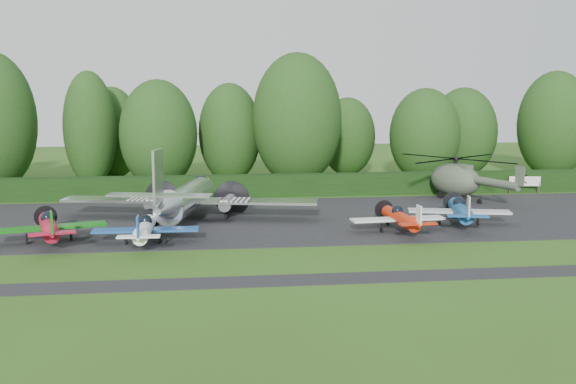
{
  "coord_description": "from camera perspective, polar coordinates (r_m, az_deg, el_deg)",
  "views": [
    {
      "loc": [
        -4.72,
        -37.4,
        9.5
      ],
      "look_at": [
        0.6,
        7.3,
        2.5
      ],
      "focal_mm": 40.0,
      "sensor_mm": 36.0,
      "label": 1
    }
  ],
  "objects": [
    {
      "name": "transport_plane",
      "position": [
        47.9,
        -9.01,
        -0.6
      ],
      "size": [
        19.41,
        14.88,
        6.22
      ],
      "rotation": [
        0.0,
        0.0,
        0.2
      ],
      "color": "silver",
      "rests_on": "ground"
    },
    {
      "name": "sign_board",
      "position": [
        64.7,
        20.29,
        0.84
      ],
      "size": [
        2.92,
        0.11,
        1.64
      ],
      "rotation": [
        0.0,
        0.0,
        0.17
      ],
      "color": "#3F3326",
      "rests_on": "ground"
    },
    {
      "name": "light_plane_blue",
      "position": [
        47.58,
        15.03,
        -1.56
      ],
      "size": [
        7.24,
        7.62,
        2.78
      ],
      "rotation": [
        0.0,
        0.0,
        0.23
      ],
      "color": "navy",
      "rests_on": "ground"
    },
    {
      "name": "tree_10",
      "position": [
        70.16,
        12.06,
        4.96
      ],
      "size": [
        7.49,
        7.49,
        9.99
      ],
      "color": "black",
      "rests_on": "ground"
    },
    {
      "name": "tree_1",
      "position": [
        74.95,
        15.3,
        5.11
      ],
      "size": [
        7.53,
        7.53,
        10.08
      ],
      "color": "black",
      "rests_on": "ground"
    },
    {
      "name": "hedgerow",
      "position": [
        59.35,
        -2.14,
        -0.38
      ],
      "size": [
        90.0,
        1.6,
        2.0
      ],
      "primitive_type": "cube",
      "color": "black",
      "rests_on": "ground"
    },
    {
      "name": "taxiway_verge",
      "position": [
        33.14,
        1.7,
        -7.82
      ],
      "size": [
        70.0,
        2.0,
        0.0
      ],
      "primitive_type": "cube",
      "color": "black",
      "rests_on": "ground"
    },
    {
      "name": "tree_8",
      "position": [
        68.07,
        -5.2,
        5.22
      ],
      "size": [
        6.56,
        6.56,
        10.51
      ],
      "color": "black",
      "rests_on": "ground"
    },
    {
      "name": "tree_12",
      "position": [
        68.48,
        -17.2,
        5.38
      ],
      "size": [
        5.3,
        5.3,
        11.71
      ],
      "color": "black",
      "rests_on": "ground"
    },
    {
      "name": "tree_2",
      "position": [
        77.35,
        22.57,
        5.53
      ],
      "size": [
        7.9,
        7.9,
        11.89
      ],
      "color": "black",
      "rests_on": "ground"
    },
    {
      "name": "light_plane_white",
      "position": [
        41.17,
        -12.6,
        -3.21
      ],
      "size": [
        6.61,
        6.95,
        2.54
      ],
      "rotation": [
        0.0,
        0.0,
        0.01
      ],
      "color": "white",
      "rests_on": "ground"
    },
    {
      "name": "ground",
      "position": [
        38.87,
        0.4,
        -5.31
      ],
      "size": [
        160.0,
        160.0,
        0.0
      ],
      "primitive_type": "plane",
      "color": "#2C4E16",
      "rests_on": "ground"
    },
    {
      "name": "tree_6",
      "position": [
        73.3,
        -15.32,
        5.06
      ],
      "size": [
        6.18,
        6.18,
        10.15
      ],
      "color": "black",
      "rests_on": "ground"
    },
    {
      "name": "tree_9",
      "position": [
        64.89,
        -11.44,
        5.04
      ],
      "size": [
        7.67,
        7.67,
        10.81
      ],
      "color": "black",
      "rests_on": "ground"
    },
    {
      "name": "tree_0",
      "position": [
        74.16,
        5.31,
        4.91
      ],
      "size": [
        6.36,
        6.36,
        8.97
      ],
      "color": "black",
      "rests_on": "ground"
    },
    {
      "name": "apron",
      "position": [
        48.57,
        -1.08,
        -2.44
      ],
      "size": [
        70.0,
        18.0,
        0.01
      ],
      "primitive_type": "cube",
      "color": "black",
      "rests_on": "ground"
    },
    {
      "name": "helicopter",
      "position": [
        59.31,
        14.67,
        1.31
      ],
      "size": [
        11.72,
        13.73,
        3.78
      ],
      "rotation": [
        0.0,
        0.0,
        -0.36
      ],
      "color": "#3D4636",
      "rests_on": "ground"
    },
    {
      "name": "tree_3",
      "position": [
        65.66,
        0.81,
        6.45
      ],
      "size": [
        9.09,
        9.09,
        13.53
      ],
      "color": "black",
      "rests_on": "ground"
    },
    {
      "name": "light_plane_orange",
      "position": [
        44.34,
        9.94,
        -2.28
      ],
      "size": [
        6.56,
        6.9,
        2.52
      ],
      "rotation": [
        0.0,
        0.0,
        -0.07
      ],
      "color": "red",
      "rests_on": "ground"
    },
    {
      "name": "light_plane_red",
      "position": [
        43.28,
        -20.48,
        -2.87
      ],
      "size": [
        7.12,
        7.49,
        2.74
      ],
      "rotation": [
        0.0,
        0.0,
        -0.29
      ],
      "color": "#A70F2A",
      "rests_on": "ground"
    }
  ]
}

